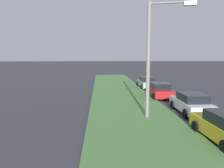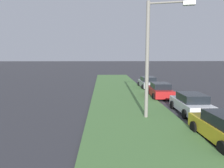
% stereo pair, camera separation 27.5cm
% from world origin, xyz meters
% --- Properties ---
extents(grass_median, '(60.00, 6.00, 0.12)m').
position_xyz_m(grass_median, '(10.00, 7.49, 0.06)').
color(grass_median, '#517F42').
rests_on(grass_median, ground).
extents(parked_car_white, '(4.33, 2.07, 1.47)m').
position_xyz_m(parked_car_white, '(9.91, 3.11, 0.72)').
color(parked_car_white, silver).
rests_on(parked_car_white, ground).
extents(parked_car_red, '(4.34, 2.09, 1.47)m').
position_xyz_m(parked_car_red, '(15.97, 3.76, 0.72)').
color(parked_car_red, red).
rests_on(parked_car_red, ground).
extents(parked_car_silver, '(4.31, 2.05, 1.47)m').
position_xyz_m(parked_car_silver, '(22.18, 3.68, 0.72)').
color(parked_car_silver, '#B2B5BA').
rests_on(parked_car_silver, ground).
extents(streetlight, '(1.01, 2.82, 7.50)m').
position_xyz_m(streetlight, '(8.66, 6.25, 4.39)').
color(streetlight, gray).
rests_on(streetlight, ground).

